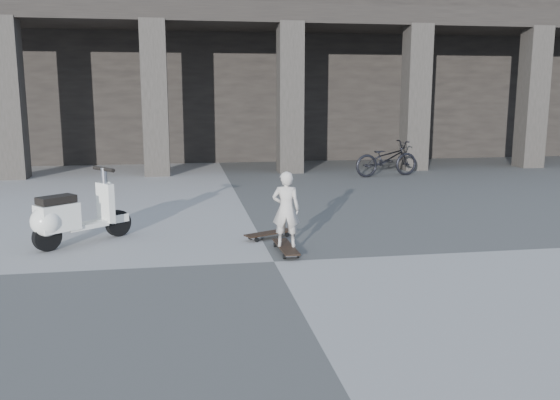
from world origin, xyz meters
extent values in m
plane|color=#494946|center=(0.00, 0.00, 0.00)|extent=(90.00, 90.00, 0.00)
cube|color=black|center=(0.00, 14.00, 3.00)|extent=(28.00, 6.00, 6.00)
cube|color=black|center=(0.00, 9.60, 4.20)|extent=(28.00, 2.80, 0.50)
cube|color=#302E28|center=(-5.36, 8.50, 2.00)|extent=(0.65, 0.65, 4.00)
cube|color=#302E28|center=(-1.79, 8.50, 2.00)|extent=(0.65, 0.65, 4.00)
cube|color=#302E28|center=(1.79, 8.50, 2.00)|extent=(0.65, 0.65, 4.00)
cube|color=#302E28|center=(5.36, 8.50, 2.00)|extent=(0.65, 0.65, 4.00)
cube|color=#302E28|center=(8.93, 8.50, 2.00)|extent=(0.65, 0.65, 4.00)
cube|color=black|center=(0.24, 0.42, 0.08)|extent=(0.25, 0.91, 0.02)
cube|color=#B2B2B7|center=(0.22, 0.74, 0.04)|extent=(0.19, 0.06, 0.03)
cube|color=#B2B2B7|center=(0.25, 0.11, 0.04)|extent=(0.19, 0.06, 0.03)
cylinder|color=black|center=(0.13, 0.73, 0.03)|extent=(0.03, 0.07, 0.07)
cylinder|color=black|center=(0.32, 0.74, 0.03)|extent=(0.03, 0.07, 0.07)
cylinder|color=black|center=(0.16, 0.11, 0.03)|extent=(0.03, 0.07, 0.07)
cylinder|color=black|center=(0.34, 0.11, 0.03)|extent=(0.03, 0.07, 0.07)
cube|color=black|center=(0.12, 1.25, 0.08)|extent=(0.79, 0.51, 0.02)
cube|color=#B2B2B7|center=(0.37, 1.37, 0.04)|extent=(0.12, 0.18, 0.03)
cube|color=#B2B2B7|center=(-0.13, 1.13, 0.04)|extent=(0.12, 0.18, 0.03)
cylinder|color=black|center=(0.33, 1.45, 0.03)|extent=(0.07, 0.06, 0.07)
cylinder|color=black|center=(0.41, 1.29, 0.03)|extent=(0.07, 0.06, 0.07)
cylinder|color=black|center=(-0.17, 1.21, 0.03)|extent=(0.07, 0.06, 0.07)
cylinder|color=black|center=(-0.09, 1.05, 0.03)|extent=(0.07, 0.06, 0.07)
imported|color=beige|center=(0.24, 0.42, 0.61)|extent=(0.43, 0.33, 1.05)
cylinder|color=black|center=(-2.15, 1.78, 0.20)|extent=(0.38, 0.33, 0.41)
cylinder|color=black|center=(-3.05, 1.05, 0.20)|extent=(0.38, 0.33, 0.41)
cube|color=white|center=(-2.58, 1.44, 0.26)|extent=(0.64, 0.59, 0.07)
cube|color=white|center=(-2.91, 1.16, 0.46)|extent=(0.64, 0.60, 0.39)
sphere|color=white|center=(-3.05, 1.05, 0.43)|extent=(0.43, 0.43, 0.43)
cube|color=black|center=(-2.91, 1.16, 0.71)|extent=(0.56, 0.52, 0.10)
cube|color=white|center=(-2.31, 1.65, 0.56)|extent=(0.30, 0.33, 0.59)
cube|color=white|center=(-2.15, 1.78, 0.28)|extent=(0.33, 0.30, 0.12)
cylinder|color=#B2B2B7|center=(-2.31, 1.65, 0.93)|extent=(0.13, 0.13, 0.30)
cylinder|color=black|center=(-2.31, 1.65, 1.06)|extent=(0.37, 0.43, 0.06)
sphere|color=white|center=(-2.26, 1.69, 0.81)|extent=(0.12, 0.12, 0.12)
imported|color=black|center=(4.13, 7.30, 0.46)|extent=(1.85, 0.91, 0.93)
camera|label=1|loc=(-1.17, -7.42, 2.22)|focal=38.00mm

